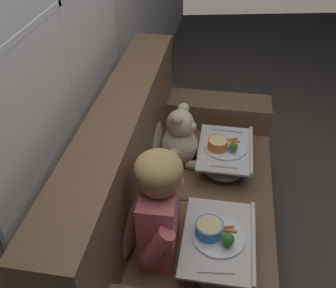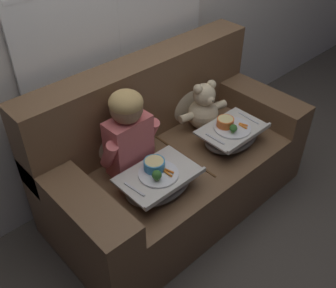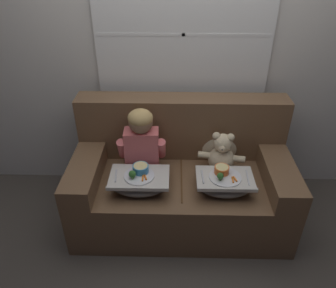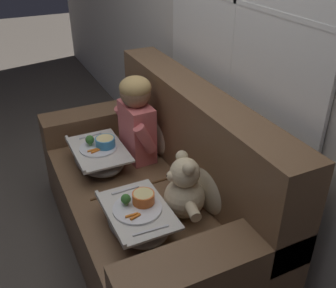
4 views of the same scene
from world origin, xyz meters
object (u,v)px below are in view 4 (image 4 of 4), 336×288
at_px(couch, 157,196).
at_px(teddy_bear, 184,191).
at_px(throw_pillow_behind_teddy, 214,179).
at_px(lap_tray_teddy, 138,217).
at_px(throw_pillow_behind_child, 162,128).
at_px(child_figure, 136,115).
at_px(lap_tray_child, 99,156).

bearing_deg(couch, teddy_bear, 1.64).
relative_size(throw_pillow_behind_teddy, lap_tray_teddy, 0.90).
bearing_deg(throw_pillow_behind_child, throw_pillow_behind_teddy, 0.00).
bearing_deg(couch, lap_tray_teddy, -37.30).
relative_size(throw_pillow_behind_child, child_figure, 0.67).
xyz_separation_m(child_figure, lap_tray_teddy, (0.62, -0.25, -0.22)).
relative_size(teddy_bear, lap_tray_teddy, 0.89).
distance_m(teddy_bear, lap_tray_teddy, 0.26).
relative_size(couch, throw_pillow_behind_child, 4.74).
bearing_deg(lap_tray_teddy, teddy_bear, 89.87).
relative_size(couch, child_figure, 3.20).
xyz_separation_m(teddy_bear, lap_tray_child, (-0.62, -0.24, -0.08)).
bearing_deg(lap_tray_teddy, throw_pillow_behind_child, 146.25).
bearing_deg(lap_tray_teddy, lap_tray_child, 179.97).
xyz_separation_m(couch, throw_pillow_behind_teddy, (0.31, 0.18, 0.26)).
distance_m(couch, lap_tray_teddy, 0.42).
height_order(throw_pillow_behind_teddy, child_figure, child_figure).
distance_m(couch, throw_pillow_behind_teddy, 0.44).
distance_m(throw_pillow_behind_child, teddy_bear, 0.65).
xyz_separation_m(couch, lap_tray_child, (-0.31, -0.24, 0.17)).
distance_m(child_figure, lap_tray_child, 0.33).
relative_size(child_figure, teddy_bear, 1.43).
bearing_deg(lap_tray_child, couch, 37.14).
distance_m(couch, teddy_bear, 0.39).
distance_m(throw_pillow_behind_teddy, teddy_bear, 0.17).
bearing_deg(throw_pillow_behind_teddy, couch, -150.11).
bearing_deg(couch, child_figure, 177.68).
distance_m(couch, child_figure, 0.50).
height_order(throw_pillow_behind_teddy, lap_tray_child, throw_pillow_behind_teddy).
distance_m(throw_pillow_behind_child, throw_pillow_behind_teddy, 0.62).
xyz_separation_m(couch, child_figure, (-0.31, 0.01, 0.39)).
bearing_deg(throw_pillow_behind_child, lap_tray_child, -90.01).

